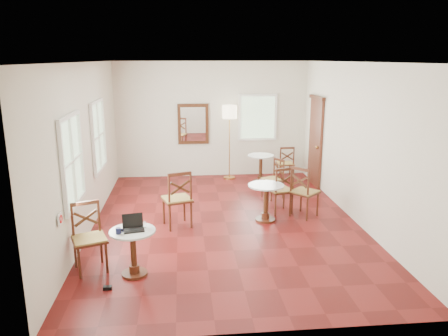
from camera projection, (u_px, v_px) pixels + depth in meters
name	position (u px, v px, depth m)	size (l,w,h in m)	color
ground	(226.00, 222.00, 8.39)	(7.00, 7.00, 0.00)	#621210
room_shell	(221.00, 123.00, 8.19)	(5.02, 7.02, 3.01)	silver
cafe_table_near	(133.00, 247.00, 6.25)	(0.65, 0.65, 0.69)	#4B2312
cafe_table_mid	(266.00, 198.00, 8.37)	(0.68, 0.68, 0.72)	#4B2312
cafe_table_back	(261.00, 165.00, 11.03)	(0.66, 0.66, 0.70)	#4B2312
chair_near_a	(177.00, 199.00, 8.05)	(0.63, 0.63, 1.08)	#4B2312
chair_near_b	(89.00, 238.00, 6.39)	(0.61, 0.61, 1.02)	#4B2312
chair_mid_a	(281.00, 190.00, 8.79)	(0.54, 0.54, 0.98)	#4B2312
chair_mid_b	(304.00, 192.00, 8.57)	(0.67, 0.67, 1.03)	#4B2312
chair_back_a	(285.00, 163.00, 11.16)	(0.42, 0.42, 0.90)	#4B2312
chair_back_b	(274.00, 179.00, 9.76)	(0.55, 0.55, 0.88)	#4B2312
floor_lamp	(229.00, 117.00, 11.07)	(0.37, 0.37, 1.91)	#BF8C3F
laptop	(133.00, 226.00, 6.21)	(0.33, 0.30, 0.21)	black
mouse	(121.00, 230.00, 6.16)	(0.09, 0.06, 0.03)	black
navy_mug	(119.00, 231.00, 6.06)	(0.11, 0.07, 0.08)	#0F1335
water_glass	(145.00, 225.00, 6.28)	(0.05, 0.05, 0.09)	white
power_adapter	(107.00, 288.00, 5.94)	(0.11, 0.07, 0.05)	black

